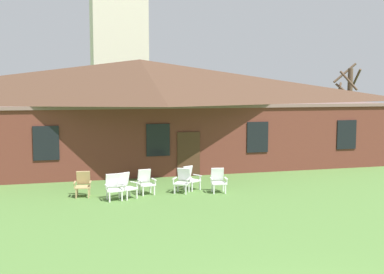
{
  "coord_description": "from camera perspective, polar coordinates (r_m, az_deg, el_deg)",
  "views": [
    {
      "loc": [
        -4.26,
        -6.62,
        4.1
      ],
      "look_at": [
        -0.0,
        9.0,
        2.47
      ],
      "focal_mm": 44.75,
      "sensor_mm": 36.0,
      "label": 1
    }
  ],
  "objects": [
    {
      "name": "brick_building",
      "position": [
        26.97,
        -6.17,
        3.2
      ],
      "size": [
        25.75,
        10.4,
        5.74
      ],
      "color": "brown",
      "rests_on": "ground"
    },
    {
      "name": "dome_tower",
      "position": [
        45.1,
        -8.8,
        12.66
      ],
      "size": [
        5.18,
        5.18,
        20.83
      ],
      "color": "beige",
      "rests_on": "ground"
    },
    {
      "name": "lawn_chair_by_porch",
      "position": [
        18.85,
        -12.86,
        -5.42
      ],
      "size": [
        0.7,
        0.73,
        0.96
      ],
      "color": "tan",
      "rests_on": "ground"
    },
    {
      "name": "lawn_chair_near_door",
      "position": [
        18.06,
        -9.33,
        -5.84
      ],
      "size": [
        0.69,
        0.72,
        0.96
      ],
      "color": "white",
      "rests_on": "ground"
    },
    {
      "name": "lawn_chair_left_end",
      "position": [
        18.27,
        -7.87,
        -5.69
      ],
      "size": [
        0.83,
        0.86,
        0.96
      ],
      "color": "silver",
      "rests_on": "ground"
    },
    {
      "name": "lawn_chair_middle",
      "position": [
        18.91,
        -5.54,
        -5.27
      ],
      "size": [
        0.71,
        0.74,
        0.96
      ],
      "color": "silver",
      "rests_on": "ground"
    },
    {
      "name": "lawn_chair_right_end",
      "position": [
        19.08,
        -1.12,
        -5.15
      ],
      "size": [
        0.83,
        0.86,
        0.96
      ],
      "color": "white",
      "rests_on": "ground"
    },
    {
      "name": "lawn_chair_far_side",
      "position": [
        19.61,
        -0.24,
        -4.85
      ],
      "size": [
        0.82,
        0.86,
        0.96
      ],
      "color": "white",
      "rests_on": "ground"
    },
    {
      "name": "lawn_chair_under_eave",
      "position": [
        19.15,
        3.13,
        -5.11
      ],
      "size": [
        0.7,
        0.73,
        0.96
      ],
      "color": "white",
      "rests_on": "ground"
    },
    {
      "name": "bare_tree_beside_building",
      "position": [
        36.3,
        18.16,
        4.07
      ],
      "size": [
        2.17,
        2.2,
        6.02
      ],
      "color": "brown",
      "rests_on": "ground"
    }
  ]
}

